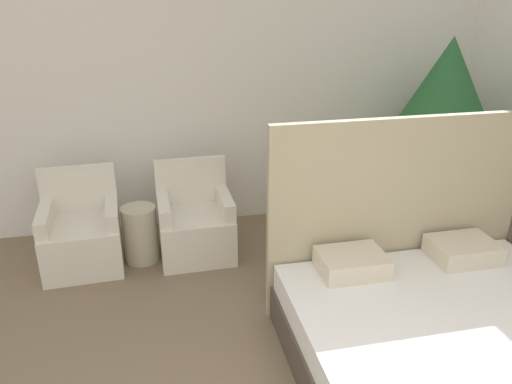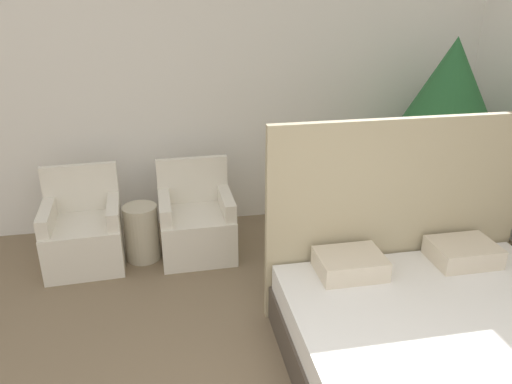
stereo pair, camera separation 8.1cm
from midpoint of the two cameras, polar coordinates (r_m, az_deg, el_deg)
wall_back at (r=4.89m, az=-5.07°, el=12.59°), size 10.00×0.06×2.90m
bed at (r=3.32m, az=23.25°, el=-17.28°), size 1.94×2.23×1.47m
armchair_near_window_left at (r=4.60m, az=-18.56°, el=-4.82°), size 0.67×0.64×0.84m
armchair_near_window_right at (r=4.56m, az=-6.27°, el=-3.96°), size 0.65×0.62×0.84m
potted_palm at (r=4.92m, az=21.57°, el=9.26°), size 1.16×1.16×1.89m
side_table at (r=4.56m, az=-12.42°, el=-4.57°), size 0.30×0.30×0.51m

